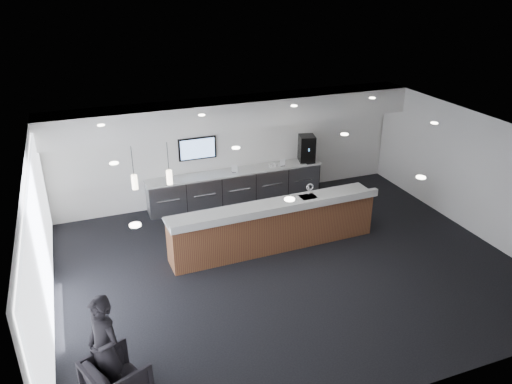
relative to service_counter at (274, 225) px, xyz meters
name	(u,v)px	position (x,y,z in m)	size (l,w,h in m)	color
ground	(288,266)	(-0.03, -0.91, -0.58)	(10.00, 10.00, 0.00)	black
ceiling	(292,139)	(-0.03, -0.91, 2.42)	(10.00, 8.00, 0.02)	black
back_wall	(231,148)	(-0.03, 3.09, 0.92)	(10.00, 0.02, 3.00)	white
left_wall	(38,250)	(-5.03, -0.91, 0.92)	(0.02, 8.00, 3.00)	white
right_wall	(475,174)	(4.97, -0.91, 0.92)	(0.02, 8.00, 3.00)	white
soffit_bulkhead	(236,112)	(-0.03, 2.64, 2.07)	(10.00, 0.90, 0.70)	white
alcove_panel	(231,145)	(-0.03, 3.06, 1.02)	(9.80, 0.06, 1.40)	white
window_blinds_wall	(41,249)	(-4.99, -0.91, 0.92)	(0.04, 7.36, 2.55)	silver
back_credenza	(236,186)	(-0.03, 2.73, -0.10)	(5.06, 0.66, 0.95)	gray
wall_tv	(197,148)	(-1.03, 2.99, 1.07)	(1.05, 0.08, 0.62)	black
pendant_left	(169,176)	(-2.43, -0.11, 1.67)	(0.12, 0.12, 0.30)	#FFE8C6
pendant_right	(134,181)	(-3.13, -0.11, 1.67)	(0.12, 0.12, 0.30)	#FFE8C6
ceiling_can_lights	(292,141)	(-0.03, -0.91, 2.39)	(7.00, 5.00, 0.02)	white
service_counter	(274,225)	(0.00, 0.00, 0.00)	(5.13, 0.98, 1.49)	#5A2B1E
coffee_machine	(307,148)	(2.17, 2.74, 0.76)	(0.55, 0.62, 0.77)	black
info_sign_left	(235,169)	(-0.10, 2.62, 0.49)	(0.16, 0.02, 0.22)	white
info_sign_right	(283,163)	(1.34, 2.59, 0.48)	(0.16, 0.02, 0.21)	white
armchair	(117,381)	(-4.07, -3.45, -0.19)	(0.83, 0.86, 0.78)	black
lounge_guest	(104,349)	(-4.17, -3.27, 0.33)	(0.66, 0.43, 1.80)	black
cup_0	(284,164)	(1.41, 2.65, 0.42)	(0.09, 0.09, 0.08)	white
cup_1	(279,164)	(1.27, 2.65, 0.42)	(0.09, 0.09, 0.08)	white
cup_2	(275,165)	(1.13, 2.65, 0.42)	(0.09, 0.09, 0.08)	white
cup_3	(270,166)	(0.99, 2.65, 0.42)	(0.09, 0.09, 0.08)	white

